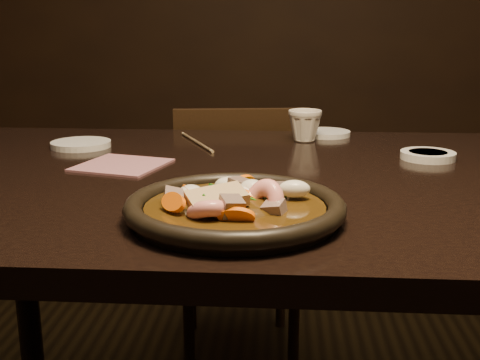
# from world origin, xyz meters

# --- Properties ---
(table) EXTENTS (1.60, 0.90, 0.75)m
(table) POSITION_xyz_m (0.00, 0.00, 0.67)
(table) COLOR black
(table) RESTS_ON floor
(chair) EXTENTS (0.42, 0.42, 0.80)m
(chair) POSITION_xyz_m (-0.17, 0.61, 0.43)
(chair) COLOR black
(chair) RESTS_ON floor
(plate) EXTENTS (0.30, 0.30, 0.03)m
(plate) POSITION_xyz_m (-0.12, -0.27, 0.77)
(plate) COLOR black
(plate) RESTS_ON table
(stirfry) EXTENTS (0.21, 0.18, 0.06)m
(stirfry) POSITION_xyz_m (-0.12, -0.26, 0.77)
(stirfry) COLOR #352209
(stirfry) RESTS_ON plate
(soy_dish) EXTENTS (0.11, 0.11, 0.02)m
(soy_dish) POSITION_xyz_m (0.24, 0.14, 0.76)
(soy_dish) COLOR white
(soy_dish) RESTS_ON table
(saucer_left) EXTENTS (0.13, 0.13, 0.01)m
(saucer_left) POSITION_xyz_m (-0.49, 0.21, 0.76)
(saucer_left) COLOR white
(saucer_left) RESTS_ON table
(saucer_right) EXTENTS (0.12, 0.12, 0.01)m
(saucer_right) POSITION_xyz_m (0.05, 0.39, 0.76)
(saucer_right) COLOR white
(saucer_right) RESTS_ON table
(tea_cup) EXTENTS (0.09, 0.09, 0.08)m
(tea_cup) POSITION_xyz_m (-0.00, 0.32, 0.79)
(tea_cup) COLOR beige
(tea_cup) RESTS_ON table
(chopsticks) EXTENTS (0.10, 0.21, 0.01)m
(chopsticks) POSITION_xyz_m (-0.25, 0.27, 0.75)
(chopsticks) COLOR #9D8259
(chopsticks) RESTS_ON table
(napkin) EXTENTS (0.18, 0.18, 0.00)m
(napkin) POSITION_xyz_m (-0.35, 0.04, 0.75)
(napkin) COLOR #9B5F68
(napkin) RESTS_ON table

